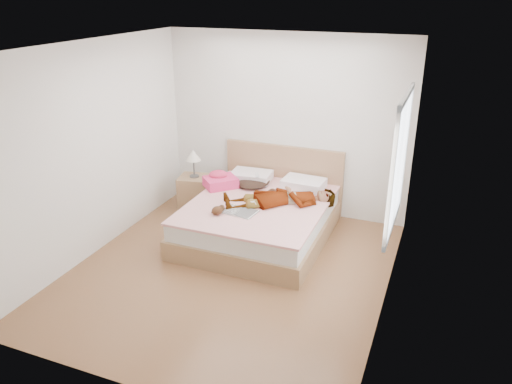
% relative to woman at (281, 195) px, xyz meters
% --- Properties ---
extents(ground, '(4.00, 4.00, 0.00)m').
position_rel_woman_xyz_m(ground, '(-0.27, -1.07, -0.61)').
color(ground, '#523319').
rests_on(ground, ground).
extents(woman, '(1.59, 1.25, 0.21)m').
position_rel_woman_xyz_m(woman, '(0.00, 0.00, 0.00)').
color(woman, white).
rests_on(woman, bed).
extents(hair, '(0.46, 0.56, 0.08)m').
position_rel_woman_xyz_m(hair, '(-0.57, 0.45, -0.06)').
color(hair, black).
rests_on(hair, bed).
extents(phone, '(0.08, 0.10, 0.05)m').
position_rel_woman_xyz_m(phone, '(-0.50, 0.40, 0.07)').
color(phone, silver).
rests_on(phone, bed).
extents(room_shell, '(4.00, 4.00, 4.00)m').
position_rel_woman_xyz_m(room_shell, '(1.51, -0.77, 0.89)').
color(room_shell, white).
rests_on(room_shell, ground).
extents(bed, '(1.80, 2.08, 1.00)m').
position_rel_woman_xyz_m(bed, '(-0.27, -0.04, -0.34)').
color(bed, brown).
rests_on(bed, ground).
extents(towel, '(0.56, 0.56, 0.23)m').
position_rel_woman_xyz_m(towel, '(-0.99, 0.21, -0.01)').
color(towel, '#D93B63').
rests_on(towel, bed).
extents(magazine, '(0.47, 0.34, 0.03)m').
position_rel_woman_xyz_m(magazine, '(-0.39, -0.49, -0.09)').
color(magazine, white).
rests_on(magazine, bed).
extents(coffee_mug, '(0.13, 0.11, 0.09)m').
position_rel_woman_xyz_m(coffee_mug, '(-0.30, -0.28, -0.06)').
color(coffee_mug, white).
rests_on(coffee_mug, bed).
extents(plush_toy, '(0.17, 0.22, 0.11)m').
position_rel_woman_xyz_m(plush_toy, '(-0.61, -0.65, -0.05)').
color(plush_toy, '#33190E').
rests_on(plush_toy, bed).
extents(nightstand, '(0.51, 0.47, 0.96)m').
position_rel_woman_xyz_m(nightstand, '(-1.47, 0.34, -0.30)').
color(nightstand, olive).
rests_on(nightstand, ground).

